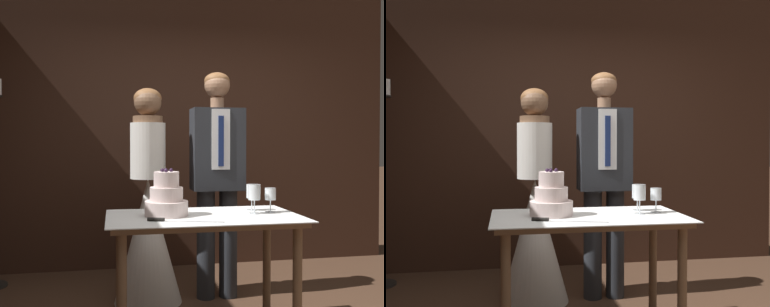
% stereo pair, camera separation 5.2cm
% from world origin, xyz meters
% --- Properties ---
extents(wall_back, '(4.52, 0.12, 2.90)m').
position_xyz_m(wall_back, '(0.00, 2.09, 1.45)').
color(wall_back, '#382116').
rests_on(wall_back, ground_plane).
extents(cake_table, '(1.20, 0.69, 0.82)m').
position_xyz_m(cake_table, '(-0.16, 0.26, 0.70)').
color(cake_table, '#8E6B4C').
rests_on(cake_table, ground_plane).
extents(tiered_cake, '(0.27, 0.27, 0.30)m').
position_xyz_m(tiered_cake, '(-0.39, 0.29, 0.92)').
color(tiered_cake, beige).
rests_on(tiered_cake, cake_table).
extents(cake_knife, '(0.43, 0.15, 0.02)m').
position_xyz_m(cake_knife, '(-0.39, 0.08, 0.82)').
color(cake_knife, silver).
rests_on(cake_knife, cake_table).
extents(wine_glass_near, '(0.07, 0.07, 0.18)m').
position_xyz_m(wine_glass_near, '(0.20, 0.40, 0.94)').
color(wine_glass_near, silver).
rests_on(wine_glass_near, cake_table).
extents(wine_glass_middle, '(0.08, 0.08, 0.19)m').
position_xyz_m(wine_glass_middle, '(0.18, 0.26, 0.95)').
color(wine_glass_middle, silver).
rests_on(wine_glass_middle, cake_table).
extents(wine_glass_far, '(0.07, 0.07, 0.16)m').
position_xyz_m(wine_glass_far, '(0.30, 0.30, 0.93)').
color(wine_glass_far, silver).
rests_on(wine_glass_far, cake_table).
extents(bride, '(0.54, 0.54, 1.71)m').
position_xyz_m(bride, '(-0.44, 1.06, 0.64)').
color(bride, white).
rests_on(bride, ground_plane).
extents(groom, '(0.42, 0.25, 1.85)m').
position_xyz_m(groom, '(0.13, 1.06, 1.04)').
color(groom, '#282B30').
rests_on(groom, ground_plane).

